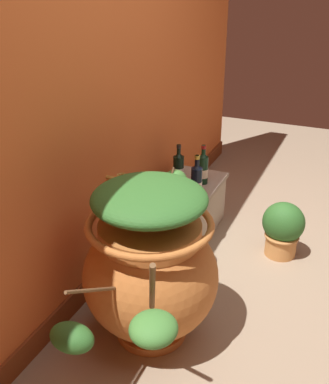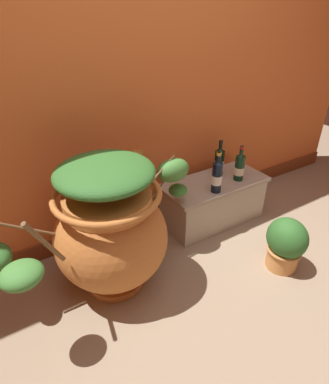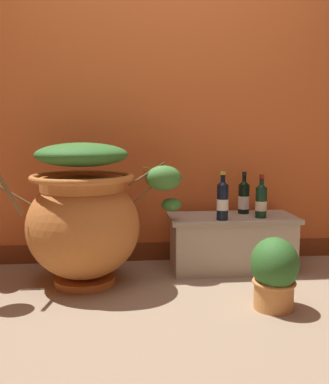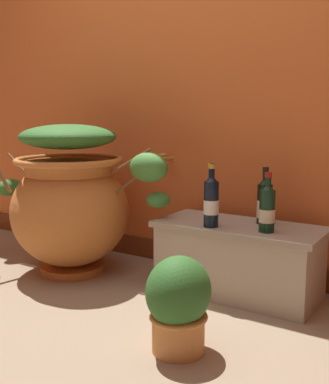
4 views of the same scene
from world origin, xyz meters
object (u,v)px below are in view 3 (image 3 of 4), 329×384
at_px(wine_bottle_middle, 244,197).
at_px(potted_shrub, 274,272).
at_px(terracotta_urn, 83,215).
at_px(wine_bottle_left, 223,199).
at_px(wine_bottle_right, 261,200).

height_order(wine_bottle_middle, potted_shrub, wine_bottle_middle).
xyz_separation_m(terracotta_urn, wine_bottle_left, (0.88, 0.08, 0.07)).
bearing_deg(wine_bottle_left, terracotta_urn, -174.64).
relative_size(wine_bottle_left, wine_bottle_middle, 1.08).
xyz_separation_m(terracotta_urn, wine_bottle_middle, (1.08, 0.29, 0.05)).
distance_m(terracotta_urn, wine_bottle_middle, 1.12).
bearing_deg(potted_shrub, wine_bottle_middle, 86.66).
relative_size(wine_bottle_left, wine_bottle_right, 1.10).
distance_m(wine_bottle_left, potted_shrub, 0.66).
bearing_deg(wine_bottle_left, wine_bottle_middle, 46.29).
distance_m(wine_bottle_right, potted_shrub, 0.69).
bearing_deg(terracotta_urn, wine_bottle_middle, 15.07).
distance_m(terracotta_urn, potted_shrub, 1.17).
height_order(wine_bottle_left, wine_bottle_middle, wine_bottle_left).
bearing_deg(potted_shrub, wine_bottle_left, 105.20).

